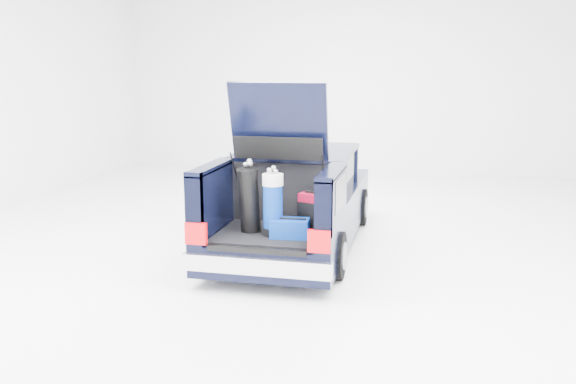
% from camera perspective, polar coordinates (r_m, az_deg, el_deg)
% --- Properties ---
extents(ground, '(14.00, 14.00, 0.00)m').
position_cam_1_polar(ground, '(9.28, 0.69, -4.99)').
color(ground, white).
rests_on(ground, ground).
extents(car, '(1.87, 4.65, 2.47)m').
position_cam_1_polar(car, '(9.21, 0.84, -0.79)').
color(car, black).
rests_on(car, ground).
extents(red_suitcase, '(0.36, 0.30, 0.52)m').
position_cam_1_polar(red_suitcase, '(7.72, 2.27, -1.93)').
color(red_suitcase, maroon).
rests_on(red_suitcase, car).
extents(black_golf_bag, '(0.31, 0.39, 0.93)m').
position_cam_1_polar(black_golf_bag, '(7.65, -3.67, -0.74)').
color(black_golf_bag, black).
rests_on(black_golf_bag, car).
extents(blue_golf_bag, '(0.30, 0.30, 0.87)m').
position_cam_1_polar(blue_golf_bag, '(7.51, -1.42, -1.13)').
color(blue_golf_bag, black).
rests_on(blue_golf_bag, car).
extents(blue_duffel, '(0.49, 0.34, 0.24)m').
position_cam_1_polar(blue_duffel, '(7.48, 0.18, -3.40)').
color(blue_duffel, navy).
rests_on(blue_duffel, car).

